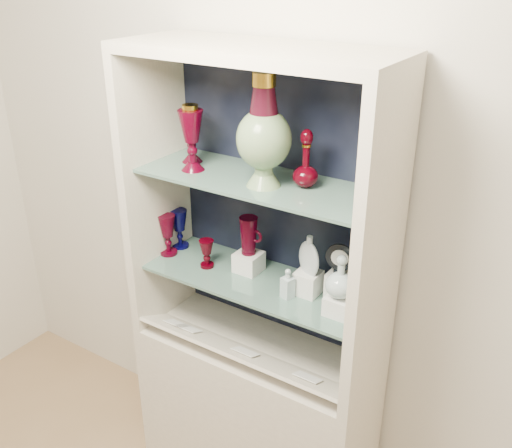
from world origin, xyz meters
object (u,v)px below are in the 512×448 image
Objects in this scene: ruby_goblet_small at (207,254)px; ruby_pitcher at (249,236)px; lidded_bowl at (370,195)px; cobalt_goblet at (179,229)px; pedestal_lamp_right at (192,138)px; clear_round_decanter at (341,277)px; ruby_decanter_b at (385,168)px; clear_square_bottle at (288,283)px; cameo_medallion at (340,259)px; ruby_goblet_tall at (168,235)px; flat_flask at (309,254)px; enamel_urn at (264,131)px; pedestal_lamp_left at (191,134)px; ruby_decanter_a at (306,155)px.

ruby_goblet_small is 0.20m from ruby_pitcher.
lidded_bowl reaches higher than cobalt_goblet.
clear_round_decanter is (0.63, 0.00, -0.40)m from pedestal_lamp_right.
ruby_decanter_b is 1.83× the size of clear_square_bottle.
cameo_medallion reaches higher than cobalt_goblet.
ruby_goblet_tall is 1.16× the size of flat_flask.
enamel_urn is at bearing -31.37° from ruby_pitcher.
ruby_goblet_tall is 0.60m from clear_square_bottle.
lidded_bowl is 0.65× the size of ruby_pitcher.
ruby_decanter_b is at bearing 3.15° from pedestal_lamp_left.
enamel_urn is at bearing -164.66° from ruby_decanter_b.
pedestal_lamp_left is 1.45× the size of ruby_pitcher.
ruby_decanter_b is (0.27, 0.04, -0.01)m from ruby_decanter_a.
ruby_decanter_b reaches higher than ruby_pitcher.
ruby_goblet_small is at bearing 35.29° from pedestal_lamp_right.
ruby_decanter_b is at bearing 0.99° from cobalt_goblet.
clear_round_decanter is at bearing -5.80° from pedestal_lamp_left.
ruby_decanter_a is 1.94× the size of clear_square_bottle.
clear_square_bottle is at bearing -0.12° from pedestal_lamp_right.
enamel_urn reaches higher than ruby_decanter_a.
lidded_bowl is 0.64× the size of clear_round_decanter.
cameo_medallion is (-0.13, -0.01, -0.37)m from ruby_decanter_b.
lidded_bowl is at bearing -4.97° from pedestal_lamp_left.
flat_flask is (0.65, 0.04, 0.08)m from ruby_goblet_tall.
clear_round_decanter is (0.80, -0.02, 0.06)m from ruby_goblet_tall.
clear_square_bottle is at bearing -3.98° from enamel_urn.
cobalt_goblet is (-0.17, 0.10, -0.46)m from pedestal_lamp_right.
ruby_decanter_a is 1.48× the size of clear_round_decanter.
ruby_pitcher is at bearing 21.77° from ruby_goblet_small.
clear_square_bottle is 0.96× the size of cameo_medallion.
pedestal_lamp_left is 0.74m from cameo_medallion.
lidded_bowl is at bearing -0.06° from enamel_urn.
ruby_decanter_b reaches higher than ruby_goblet_small.
cobalt_goblet is at bearing -179.01° from ruby_decanter_b.
ruby_decanter_a is 2.31× the size of lidded_bowl.
ruby_decanter_a reaches higher than cameo_medallion.
ruby_decanter_b is 0.63m from ruby_pitcher.
lidded_bowl is 0.35m from cameo_medallion.
pedestal_lamp_left is 0.77m from lidded_bowl.
ruby_decanter_b is 0.56m from clear_square_bottle.
enamel_urn is 0.62m from ruby_goblet_small.
ruby_decanter_a is 1.86× the size of cameo_medallion.
pedestal_lamp_left is 0.77m from ruby_decanter_b.
enamel_urn is 0.17m from ruby_decanter_a.
lidded_bowl is 0.33m from clear_round_decanter.
flat_flask is at bearing -3.10° from cobalt_goblet.
ruby_pitcher is at bearing -159.82° from flat_flask.
cobalt_goblet is at bearing -179.49° from ruby_pitcher.
ruby_decanter_a is 1.95× the size of ruby_goblet_small.
flat_flask is (0.28, -0.02, 0.01)m from ruby_pitcher.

